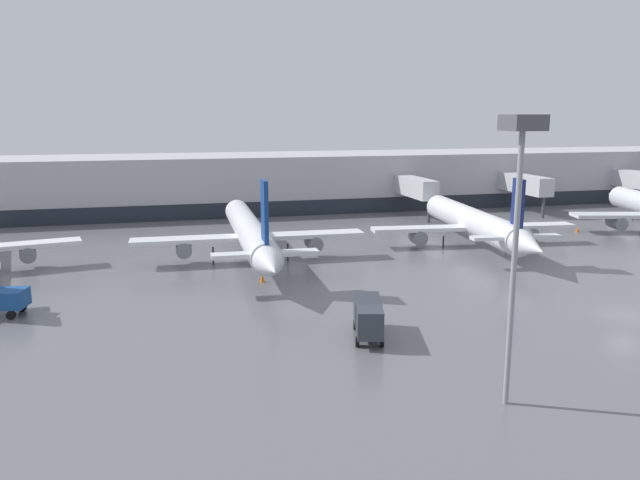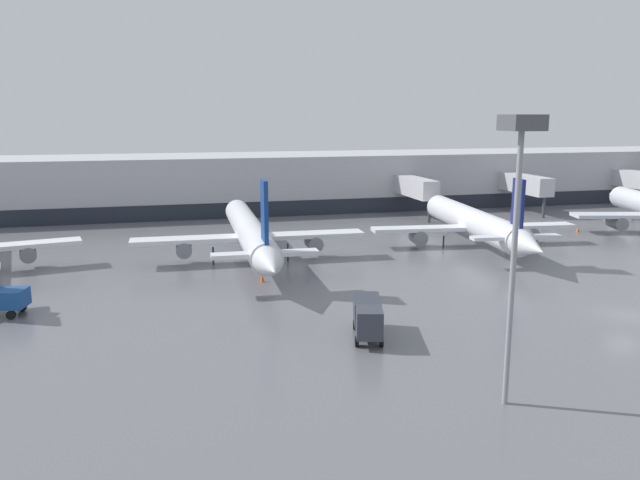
% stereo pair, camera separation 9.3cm
% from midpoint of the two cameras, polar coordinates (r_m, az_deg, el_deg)
% --- Properties ---
extents(ground_plane, '(320.00, 320.00, 0.00)m').
position_cam_midpoint_polar(ground_plane, '(54.40, 26.09, -6.22)').
color(ground_plane, slate).
extents(terminal_building, '(160.00, 27.93, 9.00)m').
position_cam_midpoint_polar(terminal_building, '(107.33, 4.68, 5.55)').
color(terminal_building, '#B2B2B7').
rests_on(terminal_building, ground_plane).
extents(parked_jet_2, '(24.81, 33.53, 9.08)m').
position_cam_midpoint_polar(parked_jet_2, '(76.32, 13.89, 1.53)').
color(parked_jet_2, silver).
rests_on(parked_jet_2, ground_plane).
extents(parked_jet_3, '(24.62, 35.85, 9.94)m').
position_cam_midpoint_polar(parked_jet_3, '(66.20, -6.48, 0.69)').
color(parked_jet_3, silver).
rests_on(parked_jet_3, ground_plane).
extents(service_truck_1, '(3.20, 5.87, 2.61)m').
position_cam_midpoint_polar(service_truck_1, '(44.00, 4.37, -6.88)').
color(service_truck_1, '#2D333D').
rests_on(service_truck_1, ground_plane).
extents(traffic_cone_0, '(0.45, 0.45, 0.79)m').
position_cam_midpoint_polar(traffic_cone_0, '(58.59, -5.34, -3.46)').
color(traffic_cone_0, orange).
rests_on(traffic_cone_0, ground_plane).
extents(traffic_cone_1, '(0.51, 0.51, 0.64)m').
position_cam_midpoint_polar(traffic_cone_1, '(90.05, 22.44, 0.91)').
color(traffic_cone_1, orange).
rests_on(traffic_cone_1, ground_plane).
extents(apron_light_mast_1, '(1.80, 1.80, 15.38)m').
position_cam_midpoint_polar(apron_light_mast_1, '(33.08, 17.72, 5.70)').
color(apron_light_mast_1, gray).
rests_on(apron_light_mast_1, ground_plane).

